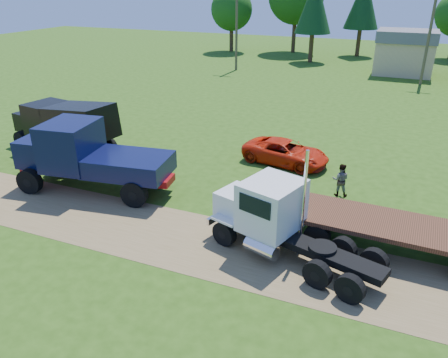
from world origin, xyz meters
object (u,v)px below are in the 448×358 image
at_px(white_semi_tractor, 272,216).
at_px(navy_truck, 86,156).
at_px(flatbed_trailer, 392,229).
at_px(black_dump_truck, 65,124).
at_px(orange_pickup, 286,152).

distance_m(white_semi_tractor, navy_truck, 10.20).
bearing_deg(flatbed_trailer, white_semi_tractor, -156.25).
bearing_deg(navy_truck, black_dump_truck, 132.36).
relative_size(white_semi_tractor, orange_pickup, 1.45).
bearing_deg(flatbed_trailer, navy_truck, -177.61).
bearing_deg(white_semi_tractor, orange_pickup, 119.00).
bearing_deg(orange_pickup, flatbed_trailer, -129.03).
height_order(black_dump_truck, navy_truck, navy_truck).
xyz_separation_m(navy_truck, flatbed_trailer, (14.36, 0.03, -0.83)).
height_order(white_semi_tractor, navy_truck, white_semi_tractor).
relative_size(white_semi_tractor, black_dump_truck, 0.91).
relative_size(white_semi_tractor, flatbed_trailer, 0.84).
bearing_deg(orange_pickup, navy_truck, 140.38).
relative_size(black_dump_truck, flatbed_trailer, 0.92).
distance_m(navy_truck, flatbed_trailer, 14.38).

